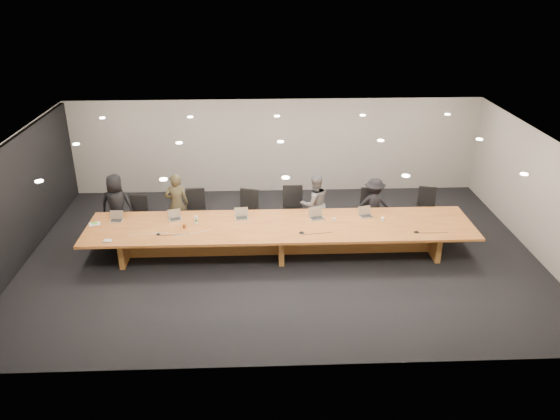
% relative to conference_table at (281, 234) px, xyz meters
% --- Properties ---
extents(ground, '(12.00, 12.00, 0.00)m').
position_rel_conference_table_xyz_m(ground, '(0.00, 0.00, -0.52)').
color(ground, black).
rests_on(ground, ground).
extents(back_wall, '(12.00, 0.02, 2.80)m').
position_rel_conference_table_xyz_m(back_wall, '(0.00, 4.00, 0.88)').
color(back_wall, '#B5AFA4').
rests_on(back_wall, ground).
extents(left_wall_panel, '(0.08, 7.84, 2.74)m').
position_rel_conference_table_xyz_m(left_wall_panel, '(-5.94, 0.00, 0.85)').
color(left_wall_panel, black).
rests_on(left_wall_panel, ground).
extents(conference_table, '(9.00, 1.80, 0.75)m').
position_rel_conference_table_xyz_m(conference_table, '(0.00, 0.00, 0.00)').
color(conference_table, '#944F20').
rests_on(conference_table, ground).
extents(chair_far_left, '(0.57, 0.57, 1.02)m').
position_rel_conference_table_xyz_m(chair_far_left, '(-3.55, 1.19, -0.01)').
color(chair_far_left, black).
rests_on(chair_far_left, ground).
extents(chair_left, '(0.63, 0.63, 1.15)m').
position_rel_conference_table_xyz_m(chair_left, '(-2.09, 1.20, 0.06)').
color(chair_left, black).
rests_on(chair_left, ground).
extents(chair_mid_left, '(0.72, 0.72, 1.13)m').
position_rel_conference_table_xyz_m(chair_mid_left, '(-0.80, 1.16, 0.05)').
color(chair_mid_left, black).
rests_on(chair_mid_left, ground).
extents(chair_mid_right, '(0.61, 0.61, 1.20)m').
position_rel_conference_table_xyz_m(chair_mid_right, '(0.37, 1.19, 0.08)').
color(chair_mid_right, black).
rests_on(chair_mid_right, ground).
extents(chair_right, '(0.64, 0.64, 1.07)m').
position_rel_conference_table_xyz_m(chair_right, '(2.33, 1.28, 0.01)').
color(chair_right, black).
rests_on(chair_right, ground).
extents(chair_far_right, '(0.67, 0.67, 1.08)m').
position_rel_conference_table_xyz_m(chair_far_right, '(3.82, 1.27, 0.02)').
color(chair_far_right, black).
rests_on(chair_far_right, ground).
extents(person_a, '(0.79, 0.51, 1.60)m').
position_rel_conference_table_xyz_m(person_a, '(-4.06, 1.22, 0.28)').
color(person_a, black).
rests_on(person_a, ground).
extents(person_b, '(0.63, 0.45, 1.61)m').
position_rel_conference_table_xyz_m(person_b, '(-2.56, 1.20, 0.28)').
color(person_b, '#352F1D').
rests_on(person_b, ground).
extents(person_c, '(0.89, 0.78, 1.56)m').
position_rel_conference_table_xyz_m(person_c, '(0.91, 1.15, 0.26)').
color(person_c, '#58585B').
rests_on(person_c, ground).
extents(person_d, '(0.98, 0.66, 1.40)m').
position_rel_conference_table_xyz_m(person_d, '(2.44, 1.22, 0.18)').
color(person_d, black).
rests_on(person_d, ground).
extents(laptop_a, '(0.30, 0.22, 0.24)m').
position_rel_conference_table_xyz_m(laptop_a, '(-3.88, 0.37, 0.35)').
color(laptop_a, tan).
rests_on(laptop_a, conference_table).
extents(laptop_b, '(0.35, 0.29, 0.24)m').
position_rel_conference_table_xyz_m(laptop_b, '(-2.49, 0.39, 0.35)').
color(laptop_b, tan).
rests_on(laptop_b, conference_table).
extents(laptop_c, '(0.34, 0.26, 0.25)m').
position_rel_conference_table_xyz_m(laptop_c, '(-0.91, 0.39, 0.35)').
color(laptop_c, '#BCB190').
rests_on(laptop_c, conference_table).
extents(laptop_d, '(0.39, 0.32, 0.26)m').
position_rel_conference_table_xyz_m(laptop_d, '(0.88, 0.31, 0.36)').
color(laptop_d, tan).
rests_on(laptop_d, conference_table).
extents(laptop_e, '(0.36, 0.30, 0.24)m').
position_rel_conference_table_xyz_m(laptop_e, '(2.08, 0.38, 0.35)').
color(laptop_e, tan).
rests_on(laptop_e, conference_table).
extents(water_bottle, '(0.08, 0.08, 0.21)m').
position_rel_conference_table_xyz_m(water_bottle, '(-1.96, 0.13, 0.33)').
color(water_bottle, silver).
rests_on(water_bottle, conference_table).
extents(amber_mug, '(0.09, 0.09, 0.09)m').
position_rel_conference_table_xyz_m(amber_mug, '(-2.22, -0.07, 0.28)').
color(amber_mug, brown).
rests_on(amber_mug, conference_table).
extents(paper_cup_near, '(0.08, 0.08, 0.08)m').
position_rel_conference_table_xyz_m(paper_cup_near, '(1.27, 0.16, 0.27)').
color(paper_cup_near, silver).
rests_on(paper_cup_near, conference_table).
extents(paper_cup_far, '(0.10, 0.10, 0.10)m').
position_rel_conference_table_xyz_m(paper_cup_far, '(2.42, 0.12, 0.28)').
color(paper_cup_far, white).
rests_on(paper_cup_far, conference_table).
extents(notepad, '(0.30, 0.27, 0.01)m').
position_rel_conference_table_xyz_m(notepad, '(-4.34, 0.22, 0.24)').
color(notepad, silver).
rests_on(notepad, conference_table).
extents(lime_gadget, '(0.14, 0.08, 0.02)m').
position_rel_conference_table_xyz_m(lime_gadget, '(-4.35, 0.23, 0.25)').
color(lime_gadget, '#5DC935').
rests_on(lime_gadget, notepad).
extents(av_box, '(0.19, 0.15, 0.03)m').
position_rel_conference_table_xyz_m(av_box, '(-3.83, -0.66, 0.24)').
color(av_box, '#9E9EA3').
rests_on(av_box, conference_table).
extents(mic_left, '(0.13, 0.13, 0.03)m').
position_rel_conference_table_xyz_m(mic_left, '(-2.77, -0.37, 0.24)').
color(mic_left, black).
rests_on(mic_left, conference_table).
extents(mic_center, '(0.16, 0.16, 0.03)m').
position_rel_conference_table_xyz_m(mic_center, '(0.46, -0.43, 0.25)').
color(mic_center, black).
rests_on(mic_center, conference_table).
extents(mic_right, '(0.17, 0.17, 0.03)m').
position_rel_conference_table_xyz_m(mic_right, '(3.07, -0.50, 0.25)').
color(mic_right, black).
rests_on(mic_right, conference_table).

